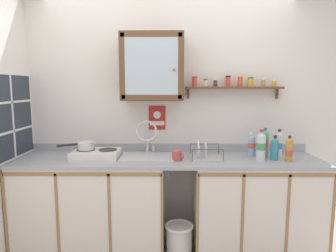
# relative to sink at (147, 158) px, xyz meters

# --- Properties ---
(back_wall) EXTENTS (3.51, 0.07, 2.63)m
(back_wall) POSITION_rel_sink_xyz_m (0.21, 0.29, 0.37)
(back_wall) COLOR silver
(back_wall) RESTS_ON ground
(lower_cabinet_run) EXTENTS (1.41, 0.62, 0.93)m
(lower_cabinet_run) POSITION_rel_sink_xyz_m (-0.54, -0.04, -0.48)
(lower_cabinet_run) COLOR black
(lower_cabinet_run) RESTS_ON ground
(lower_cabinet_run_right) EXTENTS (1.20, 0.62, 0.93)m
(lower_cabinet_run_right) POSITION_rel_sink_xyz_m (1.05, -0.04, -0.48)
(lower_cabinet_run_right) COLOR black
(lower_cabinet_run_right) RESTS_ON ground
(countertop) EXTENTS (2.87, 0.64, 0.03)m
(countertop) POSITION_rel_sink_xyz_m (0.21, -0.04, -0.00)
(countertop) COLOR #9EA3A8
(countertop) RESTS_ON lower_cabinet_run
(backsplash) EXTENTS (2.87, 0.02, 0.08)m
(backsplash) POSITION_rel_sink_xyz_m (0.21, 0.25, 0.05)
(backsplash) COLOR #9EA3A8
(backsplash) RESTS_ON countertop
(sink) EXTENTS (0.51, 0.42, 0.49)m
(sink) POSITION_rel_sink_xyz_m (0.00, 0.00, 0.00)
(sink) COLOR silver
(sink) RESTS_ON countertop
(hot_plate_stove) EXTENTS (0.44, 0.34, 0.08)m
(hot_plate_stove) POSITION_rel_sink_xyz_m (-0.48, -0.05, 0.05)
(hot_plate_stove) COLOR silver
(hot_plate_stove) RESTS_ON countertop
(saucepan) EXTENTS (0.32, 0.23, 0.07)m
(saucepan) POSITION_rel_sink_xyz_m (-0.59, -0.02, 0.13)
(saucepan) COLOR silver
(saucepan) RESTS_ON hot_plate_stove
(bottle_water_clear_0) EXTENTS (0.09, 0.09, 0.29)m
(bottle_water_clear_0) POSITION_rel_sink_xyz_m (1.07, -0.11, 0.15)
(bottle_water_clear_0) COLOR silver
(bottle_water_clear_0) RESTS_ON countertop
(bottle_water_blue_1) EXTENTS (0.07, 0.07, 0.23)m
(bottle_water_blue_1) POSITION_rel_sink_xyz_m (1.02, 0.04, 0.12)
(bottle_water_blue_1) COLOR #8CB7E0
(bottle_water_blue_1) RESTS_ON countertop
(bottle_detergent_teal_2) EXTENTS (0.07, 0.07, 0.23)m
(bottle_detergent_teal_2) POSITION_rel_sink_xyz_m (1.20, -0.10, 0.12)
(bottle_detergent_teal_2) COLOR teal
(bottle_detergent_teal_2) RESTS_ON countertop
(bottle_opaque_white_3) EXTENTS (0.07, 0.07, 0.26)m
(bottle_opaque_white_3) POSITION_rel_sink_xyz_m (1.30, 0.07, 0.13)
(bottle_opaque_white_3) COLOR white
(bottle_opaque_white_3) RESTS_ON countertop
(bottle_juice_amber_4) EXTENTS (0.06, 0.06, 0.24)m
(bottle_juice_amber_4) POSITION_rel_sink_xyz_m (1.31, -0.16, 0.12)
(bottle_juice_amber_4) COLOR gold
(bottle_juice_amber_4) RESTS_ON countertop
(bottle_soda_green_5) EXTENTS (0.07, 0.07, 0.29)m
(bottle_soda_green_5) POSITION_rel_sink_xyz_m (1.14, 0.01, 0.14)
(bottle_soda_green_5) COLOR #4CB266
(bottle_soda_green_5) RESTS_ON countertop
(dish_rack) EXTENTS (0.31, 0.28, 0.17)m
(dish_rack) POSITION_rel_sink_xyz_m (0.55, -0.06, 0.04)
(dish_rack) COLOR #B2B2B7
(dish_rack) RESTS_ON countertop
(mug) EXTENTS (0.11, 0.11, 0.09)m
(mug) POSITION_rel_sink_xyz_m (0.29, -0.13, 0.06)
(mug) COLOR #B24C47
(mug) RESTS_ON countertop
(wall_cabinet) EXTENTS (0.60, 0.34, 0.64)m
(wall_cabinet) POSITION_rel_sink_xyz_m (0.05, 0.10, 0.88)
(wall_cabinet) COLOR brown
(spice_shelf) EXTENTS (0.97, 0.14, 0.23)m
(spice_shelf) POSITION_rel_sink_xyz_m (0.86, 0.20, 0.70)
(spice_shelf) COLOR brown
(warning_sign) EXTENTS (0.17, 0.01, 0.25)m
(warning_sign) POSITION_rel_sink_xyz_m (0.09, 0.26, 0.36)
(warning_sign) COLOR #B2261E
(window) EXTENTS (0.03, 0.76, 0.80)m
(window) POSITION_rel_sink_xyz_m (-1.24, -0.11, 0.42)
(window) COLOR #262D38
(trash_bin) EXTENTS (0.27, 0.27, 0.36)m
(trash_bin) POSITION_rel_sink_xyz_m (0.31, -0.20, -0.76)
(trash_bin) COLOR silver
(trash_bin) RESTS_ON ground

